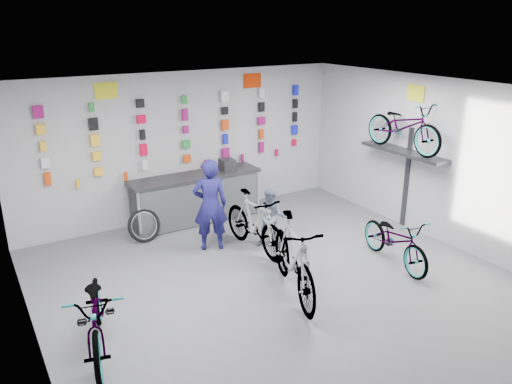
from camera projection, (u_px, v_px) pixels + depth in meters
floor at (298, 298)px, 7.46m from camera, size 8.00×8.00×0.00m
ceiling at (304, 96)px, 6.48m from camera, size 8.00×8.00×0.00m
wall_back at (185, 146)px, 10.20m from camera, size 7.00×0.00×7.00m
wall_left at (32, 264)px, 5.25m from camera, size 0.00×8.00×8.00m
wall_right at (463, 168)px, 8.69m from camera, size 0.00×8.00×8.00m
counter at (196, 199)px, 10.16m from camera, size 2.70×0.66×1.00m
merch_wall at (183, 132)px, 10.02m from camera, size 5.56×0.08×1.57m
wall_bracket at (404, 156)px, 9.59m from camera, size 0.39×1.90×2.00m
sign_left at (106, 91)px, 9.05m from camera, size 0.42×0.02×0.30m
sign_right at (252, 81)px, 10.57m from camera, size 0.42×0.02×0.30m
sign_side at (416, 93)px, 9.27m from camera, size 0.02×0.40×0.30m
bike_left at (97, 315)px, 6.14m from camera, size 1.11×2.01×1.00m
bike_center at (294, 258)px, 7.38m from camera, size 1.18×2.09×1.21m
bike_right at (395, 240)px, 8.38m from camera, size 0.84×1.75×0.88m
bike_service at (255, 223)px, 8.82m from camera, size 0.61×1.83×1.08m
bike_wall at (404, 126)px, 9.36m from camera, size 0.63×1.80×0.95m
clerk at (210, 205)px, 8.82m from camera, size 0.71×0.59×1.68m
customer at (271, 218)px, 9.00m from camera, size 0.68×0.64×1.11m
spare_wheel at (144, 225)px, 9.31m from camera, size 0.66×0.32×0.63m
register at (227, 164)px, 10.33m from camera, size 0.28×0.30×0.22m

